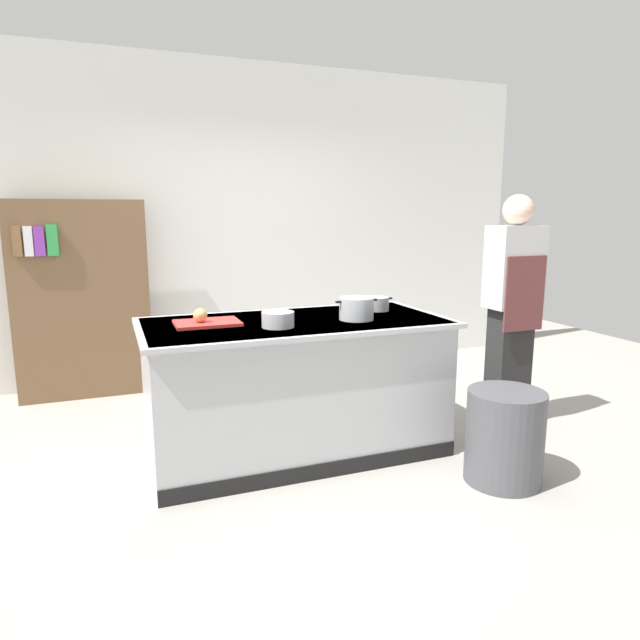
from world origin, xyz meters
name	(u,v)px	position (x,y,z in m)	size (l,w,h in m)	color
ground_plane	(296,450)	(0.00, 0.00, 0.00)	(10.00, 10.00, 0.00)	#9E9991
back_wall	(227,222)	(0.00, 2.10, 1.50)	(6.40, 0.12, 3.00)	white
counter_island	(296,384)	(0.00, 0.00, 0.47)	(1.98, 0.98, 0.90)	#B7BABF
cutting_board	(207,323)	(-0.56, 0.07, 0.91)	(0.40, 0.28, 0.02)	red
onion	(200,315)	(-0.60, 0.06, 0.96)	(0.09, 0.09, 0.09)	tan
stock_pot	(356,309)	(0.39, -0.11, 0.97)	(0.29, 0.23, 0.15)	#B7BABF
sauce_pan	(377,304)	(0.67, 0.15, 0.95)	(0.24, 0.17, 0.10)	#99999E
mixing_bowl	(278,319)	(-0.17, -0.17, 0.95)	(0.20, 0.20, 0.10)	#B7BABF
trash_bin	(505,437)	(1.02, -0.86, 0.28)	(0.45, 0.45, 0.56)	#4C4C51
person_chef	(512,306)	(1.66, -0.10, 0.91)	(0.38, 0.25, 1.72)	#262626
bookshelf	(82,300)	(-1.34, 1.80, 0.85)	(1.10, 0.31, 1.70)	brown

